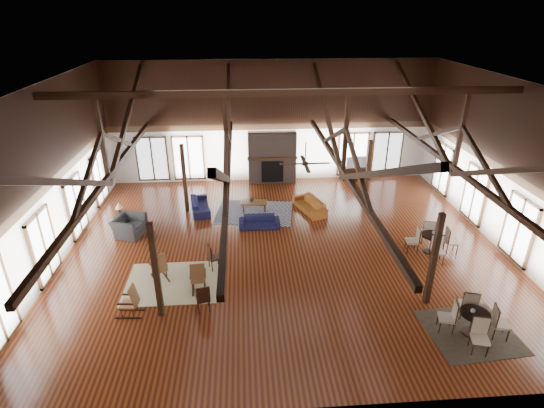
{
  "coord_description": "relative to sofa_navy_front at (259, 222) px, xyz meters",
  "views": [
    {
      "loc": [
        -1.48,
        -13.64,
        8.27
      ],
      "look_at": [
        -0.41,
        1.0,
        1.37
      ],
      "focal_mm": 28.0,
      "sensor_mm": 36.0,
      "label": 1
    }
  ],
  "objects": [
    {
      "name": "armchair",
      "position": [
        -5.15,
        -0.24,
        0.14
      ],
      "size": [
        1.42,
        1.32,
        0.76
      ],
      "primitive_type": "imported",
      "rotation": [
        0.0,
        0.0,
        1.28
      ],
      "color": "#2C2C2E",
      "rests_on": "floor"
    },
    {
      "name": "rug_dark",
      "position": [
        5.59,
        -6.61,
        -0.24
      ],
      "size": [
        2.53,
        2.33,
        0.01
      ],
      "primitive_type": "cube",
      "rotation": [
        0.0,
        0.0,
        0.08
      ],
      "color": "black",
      "rests_on": "floor"
    },
    {
      "name": "floor",
      "position": [
        0.88,
        -1.73,
        -0.24
      ],
      "size": [
        16.0,
        16.0,
        0.0
      ],
      "primitive_type": "plane",
      "color": "brown",
      "rests_on": "ground"
    },
    {
      "name": "wall_back",
      "position": [
        0.88,
        5.27,
        2.76
      ],
      "size": [
        16.0,
        0.02,
        6.0
      ],
      "primitive_type": "cube",
      "color": "white",
      "rests_on": "floor"
    },
    {
      "name": "post_grid",
      "position": [
        0.88,
        -1.73,
        1.28
      ],
      "size": [
        8.16,
        7.16,
        3.05
      ],
      "color": "#321C0D",
      "rests_on": "floor"
    },
    {
      "name": "rug_navy",
      "position": [
        -0.16,
        1.35,
        -0.24
      ],
      "size": [
        3.57,
        2.88,
        0.01
      ],
      "primitive_type": "cube",
      "rotation": [
        0.0,
        0.0,
        -0.14
      ],
      "color": "#172043",
      "rests_on": "floor"
    },
    {
      "name": "wall_front",
      "position": [
        0.88,
        -8.73,
        2.76
      ],
      "size": [
        16.0,
        0.02,
        6.0
      ],
      "primitive_type": "cube",
      "color": "white",
      "rests_on": "floor"
    },
    {
      "name": "sofa_orange",
      "position": [
        2.3,
        1.38,
        0.04
      ],
      "size": [
        2.09,
        1.36,
        0.57
      ],
      "primitive_type": "imported",
      "rotation": [
        0.0,
        0.0,
        -1.23
      ],
      "color": "#97531D",
      "rests_on": "floor"
    },
    {
      "name": "sofa_navy_front",
      "position": [
        0.0,
        0.0,
        0.0
      ],
      "size": [
        1.66,
        0.65,
        0.48
      ],
      "primitive_type": "imported",
      "rotation": [
        0.0,
        0.0,
        -0.0
      ],
      "color": "#16173F",
      "rests_on": "floor"
    },
    {
      "name": "side_chair_a",
      "position": [
        -1.75,
        -2.93,
        0.31
      ],
      "size": [
        0.52,
        0.52,
        0.95
      ],
      "rotation": [
        0.0,
        0.0,
        -1.19
      ],
      "color": "black",
      "rests_on": "floor"
    },
    {
      "name": "television",
      "position": [
        5.22,
        5.02,
        0.7
      ],
      "size": [
        1.06,
        0.27,
        0.6
      ],
      "primitive_type": "imported",
      "rotation": [
        0.0,
        0.0,
        0.13
      ],
      "color": "#B2B2B2",
      "rests_on": "tv_console"
    },
    {
      "name": "tv_console",
      "position": [
        5.19,
        5.02,
        0.08
      ],
      "size": [
        1.28,
        0.48,
        0.64
      ],
      "primitive_type": "cube",
      "color": "black",
      "rests_on": "floor"
    },
    {
      "name": "rocking_chair_c",
      "position": [
        -3.96,
        -5.17,
        0.23
      ],
      "size": [
        0.82,
        0.49,
        1.01
      ],
      "rotation": [
        0.0,
        0.0,
        1.48
      ],
      "color": "#A2703D",
      "rests_on": "floor"
    },
    {
      "name": "sofa_navy_left",
      "position": [
        -2.53,
        1.72,
        0.03
      ],
      "size": [
        1.95,
        1.02,
        0.54
      ],
      "primitive_type": "imported",
      "rotation": [
        0.0,
        0.0,
        1.74
      ],
      "color": "#16153B",
      "rests_on": "floor"
    },
    {
      "name": "side_table_lamp",
      "position": [
        -5.63,
        0.42,
        0.18
      ],
      "size": [
        0.43,
        0.43,
        1.1
      ],
      "color": "black",
      "rests_on": "floor"
    },
    {
      "name": "side_chair_b",
      "position": [
        -1.88,
        -5.19,
        0.3
      ],
      "size": [
        0.47,
        0.47,
        0.93
      ],
      "rotation": [
        0.0,
        0.0,
        0.22
      ],
      "color": "black",
      "rests_on": "floor"
    },
    {
      "name": "cup_near",
      "position": [
        5.51,
        -6.62,
        0.51
      ],
      "size": [
        0.13,
        0.13,
        0.1
      ],
      "primitive_type": "imported",
      "rotation": [
        0.0,
        0.0,
        0.02
      ],
      "color": "#B2B2B2",
      "rests_on": "cafe_table_near"
    },
    {
      "name": "wall_right",
      "position": [
        8.88,
        -1.73,
        2.76
      ],
      "size": [
        0.02,
        14.0,
        6.0
      ],
      "primitive_type": "cube",
      "color": "white",
      "rests_on": "floor"
    },
    {
      "name": "rocking_chair_a",
      "position": [
        -3.43,
        -3.46,
        0.23
      ],
      "size": [
        0.74,
        0.88,
        1.0
      ],
      "rotation": [
        0.0,
        0.0,
        0.51
      ],
      "color": "#A2703D",
      "rests_on": "floor"
    },
    {
      "name": "cafe_table_far",
      "position": [
        6.21,
        -2.38,
        0.25
      ],
      "size": [
        1.91,
        1.91,
        0.98
      ],
      "rotation": [
        0.0,
        0.0,
        -0.13
      ],
      "color": "black",
      "rests_on": "floor"
    },
    {
      "name": "vase",
      "position": [
        -0.26,
        1.63,
        0.29
      ],
      "size": [
        0.24,
        0.24,
        0.21
      ],
      "primitive_type": "imported",
      "rotation": [
        0.0,
        0.0,
        -0.25
      ],
      "color": "#B2B2B2",
      "rests_on": "coffee_table"
    },
    {
      "name": "rug_tan",
      "position": [
        -3.01,
        -3.64,
        -0.24
      ],
      "size": [
        3.05,
        2.4,
        0.01
      ],
      "primitive_type": "cube",
      "rotation": [
        0.0,
        0.0,
        0.01
      ],
      "color": "tan",
      "rests_on": "floor"
    },
    {
      "name": "ceiling",
      "position": [
        0.88,
        -1.73,
        5.76
      ],
      "size": [
        16.0,
        14.0,
        0.02
      ],
      "primitive_type": "cube",
      "color": "black",
      "rests_on": "wall_back"
    },
    {
      "name": "wall_left",
      "position": [
        -7.12,
        -1.73,
        2.76
      ],
      "size": [
        0.02,
        14.0,
        6.0
      ],
      "primitive_type": "cube",
      "color": "white",
      "rests_on": "floor"
    },
    {
      "name": "roof_truss",
      "position": [
        0.88,
        -1.73,
        3.79
      ],
      "size": [
        15.6,
        14.07,
        3.14
      ],
      "color": "#321C0D",
      "rests_on": "wall_back"
    },
    {
      "name": "coffee_table",
      "position": [
        -0.16,
        1.55,
        0.13
      ],
      "size": [
        1.18,
        0.69,
        0.43
      ],
      "rotation": [
        0.0,
        0.0,
        -0.12
      ],
      "color": "brown",
      "rests_on": "floor"
    },
    {
      "name": "ceiling_fan",
      "position": [
        1.38,
        -2.73,
        3.49
      ],
      "size": [
        1.6,
        1.6,
        0.75
      ],
      "color": "black",
      "rests_on": "roof_truss"
    },
    {
      "name": "fireplace",
      "position": [
        0.88,
        4.94,
        1.05
      ],
      "size": [
        2.5,
        0.69,
        2.6
      ],
      "color": "#64544C",
      "rests_on": "floor"
    },
    {
      "name": "cup_far",
      "position": [
        6.27,
        -2.29,
        0.51
      ],
      "size": [
        0.15,
        0.15,
        0.1
      ],
      "primitive_type": "imported",
      "rotation": [
        0.0,
        0.0,
        0.25
      ],
      "color": "#B2B2B2",
      "rests_on": "cafe_table_far"
    },
    {
      "name": "cafe_table_near",
      "position": [
        5.58,
        -6.64,
        0.24
      ],
      "size": [
        1.9,
        1.9,
        0.97
      ],
      "rotation": [
        0.0,
        0.0,
        -0.25
      ],
      "color": "black",
      "rests_on": "floor"
    },
    {
      "name": "rocking_chair_b",
      "position": [
        -2.12,
        -4.12,
        0.25
      ],
      "size": [
        0.49,
        0.83,
        1.04
      ],
      "rotation": [
        0.0,
        0.0,
        0.08
      ],
      "color": "#A2703D",
      "rests_on": "floor"
    }
  ]
}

